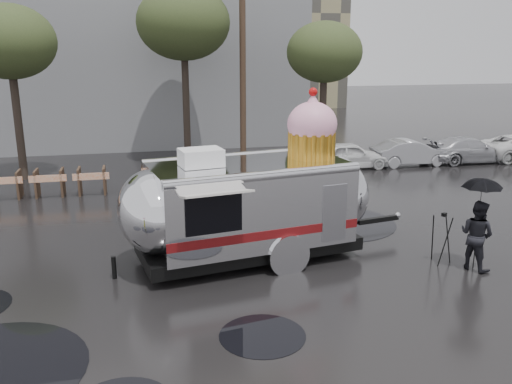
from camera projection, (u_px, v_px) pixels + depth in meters
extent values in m
plane|color=black|center=(255.00, 302.00, 11.78)|extent=(120.00, 120.00, 0.00)
cylinder|color=black|center=(339.00, 223.00, 16.99)|extent=(3.55, 3.55, 0.01)
cylinder|color=black|center=(262.00, 335.00, 10.40)|extent=(1.68, 1.68, 0.01)
cube|color=slate|center=(102.00, 26.00, 31.85)|extent=(22.00, 12.00, 13.00)
cylinder|color=#473323|center=(243.00, 66.00, 24.31)|extent=(0.28, 0.28, 9.00)
cylinder|color=#382D26|center=(17.00, 109.00, 21.80)|extent=(0.32, 0.32, 5.85)
ellipsoid|color=#2E3B1D|center=(9.00, 42.00, 21.12)|extent=(3.64, 3.64, 2.86)
cylinder|color=#382D26|center=(186.00, 90.00, 25.03)|extent=(0.32, 0.32, 6.75)
ellipsoid|color=#2E3B1D|center=(183.00, 22.00, 24.24)|extent=(4.20, 4.20, 3.30)
cylinder|color=#382D26|center=(323.00, 107.00, 24.57)|extent=(0.32, 0.32, 5.40)
ellipsoid|color=#2E3B1D|center=(325.00, 52.00, 23.94)|extent=(3.36, 3.36, 2.64)
cube|color=#473323|center=(19.00, 184.00, 19.70)|extent=(0.08, 0.80, 1.00)
cube|color=#E5590C|center=(3.00, 181.00, 19.18)|extent=(1.30, 0.04, 0.25)
cube|color=#473323|center=(37.00, 183.00, 19.82)|extent=(0.08, 0.80, 1.00)
cube|color=#473323|center=(63.00, 182.00, 20.01)|extent=(0.08, 0.80, 1.00)
cube|color=#E5590C|center=(48.00, 179.00, 19.49)|extent=(1.30, 0.04, 0.25)
cube|color=#473323|center=(80.00, 181.00, 20.13)|extent=(0.08, 0.80, 1.00)
cube|color=#473323|center=(105.00, 180.00, 20.32)|extent=(0.08, 0.80, 1.00)
cube|color=#E5590C|center=(91.00, 176.00, 19.80)|extent=(1.30, 0.04, 0.25)
imported|color=silver|center=(350.00, 153.00, 24.36)|extent=(4.00, 1.80, 1.40)
imported|color=#B2B2B7|center=(411.00, 150.00, 24.98)|extent=(4.00, 1.80, 1.40)
imported|color=#B2B2B7|center=(469.00, 147.00, 25.60)|extent=(4.20, 1.80, 1.44)
cube|color=silver|center=(248.00, 201.00, 13.80)|extent=(5.25, 3.35, 2.00)
ellipsoid|color=silver|center=(332.00, 191.00, 14.69)|extent=(2.08, 2.80, 2.00)
ellipsoid|color=silver|center=(153.00, 212.00, 12.91)|extent=(2.08, 2.80, 2.00)
cube|color=black|center=(249.00, 244.00, 14.11)|extent=(5.85, 3.13, 0.33)
cylinder|color=black|center=(287.00, 256.00, 13.29)|extent=(0.81, 0.37, 0.78)
cylinder|color=black|center=(252.00, 228.00, 15.33)|extent=(0.81, 0.37, 0.78)
cylinder|color=silver|center=(289.00, 256.00, 13.14)|extent=(1.07, 0.29, 1.07)
cube|color=black|center=(378.00, 220.00, 15.52)|extent=(1.34, 0.36, 0.13)
sphere|color=silver|center=(398.00, 215.00, 15.75)|extent=(0.21, 0.21, 0.18)
cylinder|color=black|center=(114.00, 268.00, 12.88)|extent=(0.13, 0.13, 0.56)
cube|color=#5E0E10|center=(268.00, 235.00, 12.80)|extent=(4.82, 0.86, 0.22)
cube|color=#5E0E10|center=(232.00, 206.00, 15.07)|extent=(4.82, 0.86, 0.22)
cube|color=black|center=(214.00, 215.00, 12.12)|extent=(1.32, 0.26, 0.89)
cube|color=#BDB8B0|center=(217.00, 194.00, 11.74)|extent=(1.63, 0.81, 0.16)
cube|color=silver|center=(334.00, 213.00, 13.34)|extent=(0.66, 0.14, 1.44)
cube|color=white|center=(201.00, 157.00, 13.04)|extent=(1.11, 0.88, 0.42)
cylinder|color=gold|center=(312.00, 145.00, 14.10)|extent=(1.33, 1.33, 0.67)
ellipsoid|color=#FCAFCA|center=(312.00, 124.00, 13.96)|extent=(1.49, 1.49, 1.16)
cone|color=#FCAFCA|center=(313.00, 102.00, 13.81)|extent=(0.64, 0.64, 0.44)
sphere|color=red|center=(313.00, 92.00, 13.75)|extent=(0.26, 0.26, 0.22)
imported|color=black|center=(477.00, 235.00, 13.31)|extent=(0.79, 0.97, 1.76)
imported|color=black|center=(481.00, 193.00, 13.03)|extent=(1.17, 1.17, 0.80)
cylinder|color=black|center=(476.00, 237.00, 13.33)|extent=(0.02, 0.02, 1.65)
cylinder|color=black|center=(448.00, 238.00, 13.84)|extent=(0.12, 0.29, 1.29)
cylinder|color=black|center=(433.00, 238.00, 13.82)|extent=(0.21, 0.24, 1.29)
cylinder|color=black|center=(445.00, 242.00, 13.50)|extent=(0.30, 0.08, 1.29)
cube|color=black|center=(444.00, 215.00, 13.55)|extent=(0.13, 0.12, 0.09)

